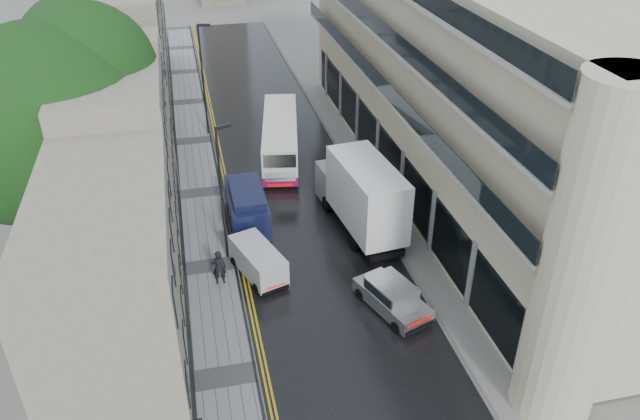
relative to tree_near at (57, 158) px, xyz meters
name	(u,v)px	position (x,y,z in m)	size (l,w,h in m)	color
road	(289,184)	(12.50, 7.50, -6.94)	(9.00, 85.00, 0.02)	black
left_sidewalk	(201,193)	(6.65, 7.50, -6.89)	(2.70, 85.00, 0.12)	gray
right_sidewalk	(366,175)	(17.90, 7.50, -6.89)	(1.80, 85.00, 0.12)	slate
old_shop_row	(132,98)	(3.05, 10.00, -0.95)	(4.50, 56.00, 12.00)	gray
modern_block	(452,80)	(22.80, 6.00, 0.05)	(8.00, 40.00, 14.00)	beige
tree_near	(57,158)	(0.00, 0.00, 0.00)	(10.56, 10.56, 13.89)	black
tree_far	(89,82)	(0.30, 13.00, -0.72)	(9.24, 9.24, 12.46)	black
cream_bus	(264,156)	(11.12, 9.18, -5.51)	(2.36, 10.39, 2.83)	white
white_lorry	(355,216)	(14.64, -0.98, -4.63)	(2.62, 8.73, 4.58)	white
silver_hatchback	(397,320)	(14.79, -8.02, -6.14)	(1.84, 4.21, 1.58)	silver
white_van	(256,279)	(8.79, -3.59, -6.05)	(1.66, 3.87, 1.75)	silver
navy_van	(234,224)	(8.20, 1.09, -5.58)	(2.11, 5.28, 2.69)	#0E1333
pedestrian	(219,267)	(7.01, -2.44, -5.84)	(0.72, 0.47, 1.97)	black
lamp_post_near	(222,196)	(7.61, -0.14, -2.96)	(0.87, 0.19, 7.74)	black
lamp_post_far	(203,81)	(7.80, 16.93, -2.60)	(0.95, 0.21, 8.45)	black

